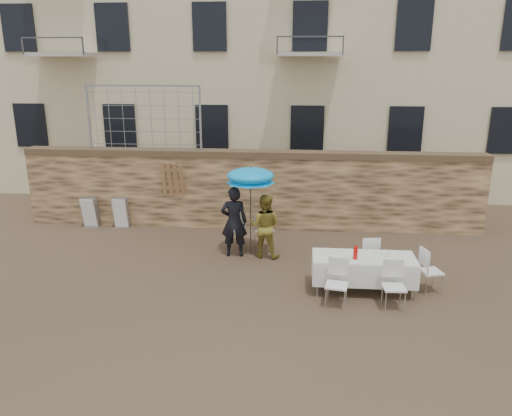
# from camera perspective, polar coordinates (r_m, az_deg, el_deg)

# --- Properties ---
(ground) EXTENTS (80.00, 80.00, 0.00)m
(ground) POSITION_cam_1_polar(r_m,az_deg,el_deg) (10.02, -3.45, -11.24)
(ground) COLOR brown
(ground) RESTS_ON ground
(stone_wall) EXTENTS (13.00, 0.50, 2.20)m
(stone_wall) POSITION_cam_1_polar(r_m,az_deg,el_deg) (14.29, -0.61, 2.06)
(stone_wall) COLOR olive
(stone_wall) RESTS_ON ground
(chain_link_fence) EXTENTS (3.20, 0.06, 1.80)m
(chain_link_fence) POSITION_cam_1_polar(r_m,az_deg,el_deg) (14.53, -12.68, 9.93)
(chain_link_fence) COLOR gray
(chain_link_fence) RESTS_ON stone_wall
(man_suit) EXTENTS (0.68, 0.47, 1.76)m
(man_suit) POSITION_cam_1_polar(r_m,az_deg,el_deg) (12.20, -2.53, -1.58)
(man_suit) COLOR black
(man_suit) RESTS_ON ground
(woman_dress) EXTENTS (0.86, 0.72, 1.59)m
(woman_dress) POSITION_cam_1_polar(r_m,az_deg,el_deg) (12.15, 0.98, -2.07)
(woman_dress) COLOR gold
(woman_dress) RESTS_ON ground
(umbrella) EXTENTS (1.18, 1.18, 2.07)m
(umbrella) POSITION_cam_1_polar(r_m,az_deg,el_deg) (11.96, -0.63, 3.41)
(umbrella) COLOR #3F3F44
(umbrella) RESTS_ON ground
(couple_chair_left) EXTENTS (0.61, 0.61, 0.96)m
(couple_chair_left) POSITION_cam_1_polar(r_m,az_deg,el_deg) (12.84, -2.19, -2.52)
(couple_chair_left) COLOR white
(couple_chair_left) RESTS_ON ground
(couple_chair_right) EXTENTS (0.60, 0.60, 0.96)m
(couple_chair_right) POSITION_cam_1_polar(r_m,az_deg,el_deg) (12.77, 0.93, -2.62)
(couple_chair_right) COLOR white
(couple_chair_right) RESTS_ON ground
(banquet_table) EXTENTS (2.10, 0.85, 0.78)m
(banquet_table) POSITION_cam_1_polar(r_m,az_deg,el_deg) (10.60, 12.25, -5.66)
(banquet_table) COLOR white
(banquet_table) RESTS_ON ground
(soda_bottle) EXTENTS (0.09, 0.09, 0.26)m
(soda_bottle) POSITION_cam_1_polar(r_m,az_deg,el_deg) (10.37, 11.30, -5.07)
(soda_bottle) COLOR red
(soda_bottle) RESTS_ON banquet_table
(table_chair_front_left) EXTENTS (0.56, 0.56, 0.96)m
(table_chair_front_left) POSITION_cam_1_polar(r_m,az_deg,el_deg) (9.95, 9.20, -8.57)
(table_chair_front_left) COLOR white
(table_chair_front_left) RESTS_ON ground
(table_chair_front_right) EXTENTS (0.51, 0.51, 0.96)m
(table_chair_front_right) POSITION_cam_1_polar(r_m,az_deg,el_deg) (10.10, 15.51, -8.60)
(table_chair_front_right) COLOR white
(table_chair_front_right) RESTS_ON ground
(table_chair_back) EXTENTS (0.55, 0.55, 0.96)m
(table_chair_back) POSITION_cam_1_polar(r_m,az_deg,el_deg) (11.46, 12.70, -5.33)
(table_chair_back) COLOR white
(table_chair_back) RESTS_ON ground
(table_chair_side) EXTENTS (0.59, 0.59, 0.96)m
(table_chair_side) POSITION_cam_1_polar(r_m,az_deg,el_deg) (11.05, 19.37, -6.72)
(table_chair_side) COLOR white
(table_chair_side) RESTS_ON ground
(chair_stack_left) EXTENTS (0.46, 0.40, 0.92)m
(chair_stack_left) POSITION_cam_1_polar(r_m,az_deg,el_deg) (15.32, -18.23, -0.28)
(chair_stack_left) COLOR white
(chair_stack_left) RESTS_ON ground
(chair_stack_right) EXTENTS (0.46, 0.32, 0.92)m
(chair_stack_right) POSITION_cam_1_polar(r_m,az_deg,el_deg) (14.99, -15.06, -0.37)
(chair_stack_right) COLOR white
(chair_stack_right) RESTS_ON ground
(wood_planks) EXTENTS (0.70, 0.20, 2.00)m
(wood_planks) POSITION_cam_1_polar(r_m,az_deg,el_deg) (14.44, -9.15, 1.59)
(wood_planks) COLOR #A37749
(wood_planks) RESTS_ON ground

